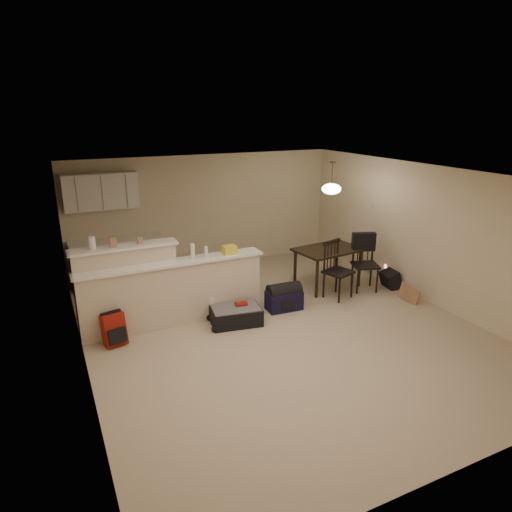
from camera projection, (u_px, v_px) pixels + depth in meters
room at (281, 255)px, 7.11m from camera, size 7.00×7.02×2.50m
breakfast_bar at (157, 290)px, 7.43m from camera, size 3.08×0.58×1.39m
upper_cabinets at (101, 191)px, 8.86m from camera, size 1.40×0.34×0.70m
kitchen_counter at (119, 262)px, 9.28m from camera, size 1.80×0.60×0.90m
thermostat at (371, 205)px, 9.59m from camera, size 0.02×0.12×0.12m
jar at (92, 243)px, 6.91m from camera, size 0.10×0.10×0.20m
cereal_box at (113, 242)px, 7.04m from camera, size 0.10×0.07×0.16m
small_box at (140, 240)px, 7.22m from camera, size 0.08×0.06×0.12m
bottle_a at (193, 251)px, 7.42m from camera, size 0.07×0.07×0.26m
bottle_b at (206, 252)px, 7.53m from camera, size 0.06×0.06×0.18m
bag_lump at (229, 250)px, 7.71m from camera, size 0.22×0.18×0.14m
dining_table at (328, 253)px, 9.04m from camera, size 1.37×1.00×0.80m
pendant_lamp at (331, 188)px, 8.64m from camera, size 0.36×0.36×0.62m
dining_chair_near at (339, 270)px, 8.54m from camera, size 0.59×0.58×1.09m
dining_chair_far at (365, 264)px, 8.90m from camera, size 0.61×0.59×1.09m
suitcase at (236, 316)px, 7.61m from camera, size 0.89×0.65×0.28m
red_backpack at (114, 329)px, 6.91m from camera, size 0.36×0.27×0.49m
navy_duffel at (284, 300)px, 8.14m from camera, size 0.64×0.38×0.34m
black_daypack at (391, 279)px, 9.14m from camera, size 0.32×0.41×0.34m
cardboard_sheet at (409, 294)px, 8.43m from camera, size 0.06×0.43×0.33m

